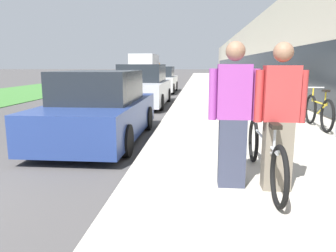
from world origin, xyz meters
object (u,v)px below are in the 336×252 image
(parked_sedan_curbside, at_px, (100,110))
(person_rider, at_px, (279,118))
(person_bystander, at_px, (233,115))
(cruiser_bike_nearest, at_px, (318,112))
(vintage_roadster_curbside, at_px, (143,87))
(moving_truck, at_px, (146,67))
(parked_sedan_far, at_px, (160,81))
(tandem_bicycle, at_px, (264,153))

(parked_sedan_curbside, bearing_deg, person_rider, -42.98)
(person_bystander, relative_size, cruiser_bike_nearest, 0.95)
(vintage_roadster_curbside, bearing_deg, cruiser_bike_nearest, -44.00)
(person_bystander, relative_size, parked_sedan_curbside, 0.43)
(vintage_roadster_curbside, relative_size, moving_truck, 0.66)
(person_rider, relative_size, moving_truck, 0.25)
(cruiser_bike_nearest, distance_m, parked_sedan_far, 12.62)
(cruiser_bike_nearest, bearing_deg, vintage_roadster_curbside, 136.00)
(person_bystander, distance_m, moving_truck, 31.66)
(person_bystander, distance_m, cruiser_bike_nearest, 4.85)
(person_bystander, height_order, parked_sedan_curbside, person_bystander)
(cruiser_bike_nearest, distance_m, moving_truck, 28.28)
(tandem_bicycle, distance_m, vintage_roadster_curbside, 9.47)
(cruiser_bike_nearest, height_order, vintage_roadster_curbside, vintage_roadster_curbside)
(tandem_bicycle, bearing_deg, parked_sedan_curbside, 139.24)
(person_rider, relative_size, person_bystander, 0.99)
(person_bystander, bearing_deg, parked_sedan_curbside, 132.21)
(tandem_bicycle, xyz_separation_m, vintage_roadster_curbside, (-3.16, 8.92, 0.25))
(person_rider, height_order, parked_sedan_far, person_rider)
(person_bystander, bearing_deg, tandem_bicycle, 27.48)
(person_rider, xyz_separation_m, person_bystander, (-0.55, 0.07, 0.01))
(cruiser_bike_nearest, distance_m, parked_sedan_curbside, 5.24)
(person_bystander, xyz_separation_m, parked_sedan_far, (-2.80, 15.59, -0.34))
(person_bystander, bearing_deg, vintage_roadster_curbside, 106.50)
(person_bystander, height_order, moving_truck, moving_truck)
(tandem_bicycle, distance_m, moving_truck, 31.53)
(tandem_bicycle, height_order, person_rider, person_rider)
(parked_sedan_far, bearing_deg, moving_truck, 102.23)
(tandem_bicycle, relative_size, cruiser_bike_nearest, 1.26)
(person_rider, xyz_separation_m, cruiser_bike_nearest, (1.94, 4.20, -0.50))
(tandem_bicycle, xyz_separation_m, person_bystander, (-0.45, -0.23, 0.54))
(person_bystander, height_order, vintage_roadster_curbside, person_bystander)
(tandem_bicycle, bearing_deg, cruiser_bike_nearest, 62.42)
(person_rider, relative_size, vintage_roadster_curbside, 0.38)
(person_bystander, xyz_separation_m, cruiser_bike_nearest, (2.49, 4.14, -0.51))
(person_bystander, xyz_separation_m, parked_sedan_curbside, (-2.59, 2.85, -0.35))
(vintage_roadster_curbside, bearing_deg, person_rider, -70.55)
(person_bystander, height_order, parked_sedan_far, person_bystander)
(person_rider, height_order, cruiser_bike_nearest, person_rider)
(tandem_bicycle, relative_size, parked_sedan_curbside, 0.58)
(person_bystander, relative_size, vintage_roadster_curbside, 0.39)
(vintage_roadster_curbside, bearing_deg, parked_sedan_far, 90.82)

